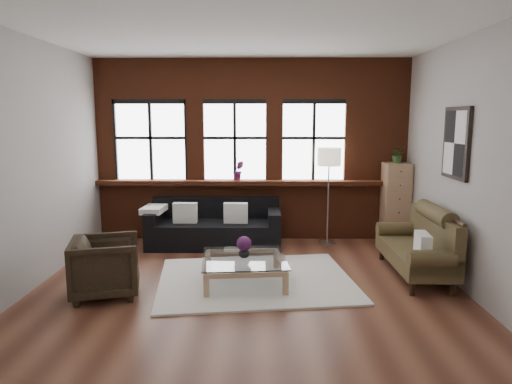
{
  "coord_description": "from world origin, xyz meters",
  "views": [
    {
      "loc": [
        0.18,
        -5.7,
        2.17
      ],
      "look_at": [
        0.1,
        0.6,
        1.15
      ],
      "focal_mm": 32.0,
      "sensor_mm": 36.0,
      "label": 1
    }
  ],
  "objects_px": {
    "dark_sofa": "(214,223)",
    "vintage_settee": "(415,244)",
    "coffee_table": "(244,271)",
    "vase": "(244,252)",
    "drawer_chest": "(395,203)",
    "floor_lamp": "(328,192)",
    "armchair": "(106,266)"
  },
  "relations": [
    {
      "from": "dark_sofa",
      "to": "vintage_settee",
      "type": "distance_m",
      "value": 3.28
    },
    {
      "from": "coffee_table",
      "to": "vase",
      "type": "distance_m",
      "value": 0.26
    },
    {
      "from": "drawer_chest",
      "to": "floor_lamp",
      "type": "bearing_deg",
      "value": -175.28
    },
    {
      "from": "coffee_table",
      "to": "floor_lamp",
      "type": "bearing_deg",
      "value": 54.88
    },
    {
      "from": "vintage_settee",
      "to": "vase",
      "type": "xyz_separation_m",
      "value": [
        -2.35,
        -0.33,
        -0.03
      ]
    },
    {
      "from": "drawer_chest",
      "to": "floor_lamp",
      "type": "relative_size",
      "value": 0.77
    },
    {
      "from": "floor_lamp",
      "to": "vase",
      "type": "bearing_deg",
      "value": -125.12
    },
    {
      "from": "drawer_chest",
      "to": "floor_lamp",
      "type": "xyz_separation_m",
      "value": [
        -1.19,
        -0.1,
        0.21
      ]
    },
    {
      "from": "armchair",
      "to": "vase",
      "type": "distance_m",
      "value": 1.74
    },
    {
      "from": "vintage_settee",
      "to": "dark_sofa",
      "type": "bearing_deg",
      "value": 153.33
    },
    {
      "from": "coffee_table",
      "to": "vase",
      "type": "height_order",
      "value": "vase"
    },
    {
      "from": "vintage_settee",
      "to": "floor_lamp",
      "type": "bearing_deg",
      "value": 120.95
    },
    {
      "from": "vase",
      "to": "floor_lamp",
      "type": "relative_size",
      "value": 0.08
    },
    {
      "from": "vase",
      "to": "drawer_chest",
      "type": "bearing_deg",
      "value": 38.69
    },
    {
      "from": "floor_lamp",
      "to": "armchair",
      "type": "bearing_deg",
      "value": -142.23
    },
    {
      "from": "vase",
      "to": "drawer_chest",
      "type": "relative_size",
      "value": 0.11
    },
    {
      "from": "dark_sofa",
      "to": "floor_lamp",
      "type": "bearing_deg",
      "value": 4.48
    },
    {
      "from": "coffee_table",
      "to": "floor_lamp",
      "type": "xyz_separation_m",
      "value": [
        1.38,
        1.96,
        0.74
      ]
    },
    {
      "from": "armchair",
      "to": "floor_lamp",
      "type": "distance_m",
      "value": 3.92
    },
    {
      "from": "vase",
      "to": "dark_sofa",
      "type": "bearing_deg",
      "value": 107.74
    },
    {
      "from": "vintage_settee",
      "to": "drawer_chest",
      "type": "xyz_separation_m",
      "value": [
        0.22,
        1.72,
        0.25
      ]
    },
    {
      "from": "vase",
      "to": "floor_lamp",
      "type": "distance_m",
      "value": 2.44
    },
    {
      "from": "coffee_table",
      "to": "dark_sofa",
      "type": "bearing_deg",
      "value": 107.74
    },
    {
      "from": "coffee_table",
      "to": "vase",
      "type": "bearing_deg",
      "value": 0.0
    },
    {
      "from": "coffee_table",
      "to": "armchair",
      "type": "bearing_deg",
      "value": -166.07
    },
    {
      "from": "dark_sofa",
      "to": "drawer_chest",
      "type": "height_order",
      "value": "drawer_chest"
    },
    {
      "from": "drawer_chest",
      "to": "coffee_table",
      "type": "bearing_deg",
      "value": -141.31
    },
    {
      "from": "vintage_settee",
      "to": "floor_lamp",
      "type": "height_order",
      "value": "floor_lamp"
    },
    {
      "from": "vintage_settee",
      "to": "floor_lamp",
      "type": "relative_size",
      "value": 0.94
    },
    {
      "from": "floor_lamp",
      "to": "drawer_chest",
      "type": "bearing_deg",
      "value": 4.72
    },
    {
      "from": "dark_sofa",
      "to": "vase",
      "type": "distance_m",
      "value": 1.9
    },
    {
      "from": "floor_lamp",
      "to": "coffee_table",
      "type": "bearing_deg",
      "value": -125.12
    }
  ]
}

